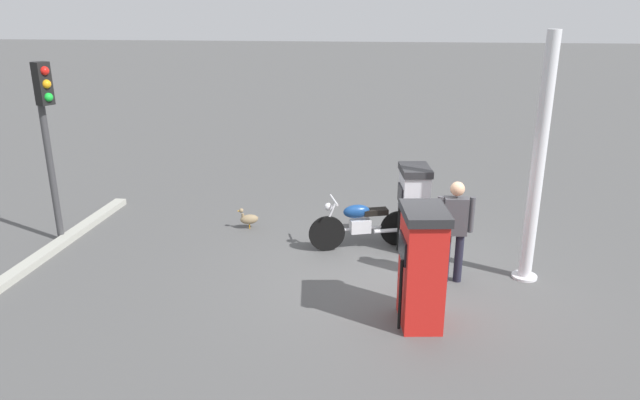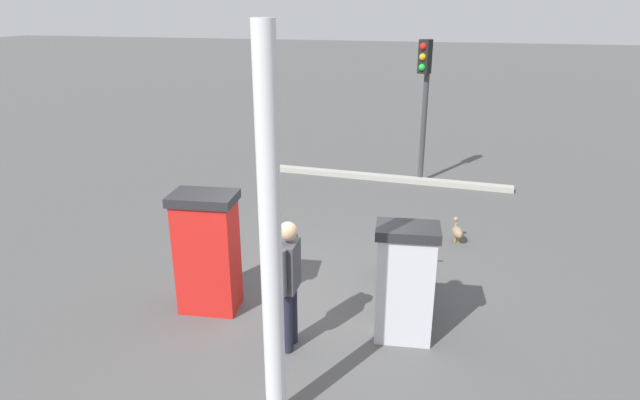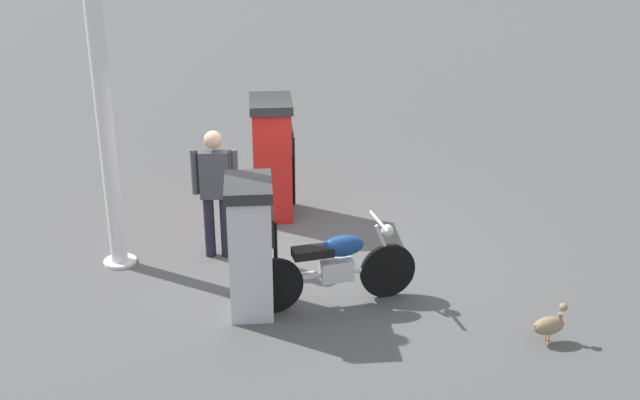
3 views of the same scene
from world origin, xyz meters
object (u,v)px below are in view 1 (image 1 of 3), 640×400
motorcycle_near_pump (361,223)px  attendant_person (455,225)px  fuel_pump_far (422,266)px  wandering_duck (249,219)px  fuel_pump_near (413,207)px  canopy_support_pole (538,167)px  roadside_traffic_light (46,121)px

motorcycle_near_pump → attendant_person: size_ratio=1.15×
motorcycle_near_pump → attendant_person: (-1.48, 1.15, 0.45)m
fuel_pump_far → wandering_duck: bearing=-45.8°
fuel_pump_near → canopy_support_pole: size_ratio=0.39×
attendant_person → canopy_support_pole: (-1.19, -0.25, 0.90)m
motorcycle_near_pump → roadside_traffic_light: (5.47, 0.27, 1.76)m
fuel_pump_far → attendant_person: fuel_pump_far is taller
wandering_duck → canopy_support_pole: size_ratio=0.11×
fuel_pump_near → fuel_pump_far: bearing=90.0°
fuel_pump_near → wandering_duck: fuel_pump_near is taller
fuel_pump_far → motorcycle_near_pump: (0.91, -2.49, -0.36)m
wandering_duck → fuel_pump_near: bearing=169.5°
motorcycle_near_pump → fuel_pump_near: bearing=-171.5°
fuel_pump_near → canopy_support_pole: (-1.76, 1.04, 1.08)m
roadside_traffic_light → canopy_support_pole: 8.17m
roadside_traffic_light → fuel_pump_far: bearing=160.8°
motorcycle_near_pump → wandering_duck: size_ratio=4.40×
attendant_person → wandering_duck: size_ratio=3.85×
roadside_traffic_light → canopy_support_pole: (-8.14, 0.63, -0.40)m
fuel_pump_near → wandering_duck: (3.11, -0.58, -0.56)m
attendant_person → canopy_support_pole: canopy_support_pole is taller
roadside_traffic_light → wandering_duck: bearing=-163.2°
fuel_pump_far → motorcycle_near_pump: 2.67m
fuel_pump_near → fuel_pump_far: 2.63m
fuel_pump_far → roadside_traffic_light: 6.90m
motorcycle_near_pump → wandering_duck: motorcycle_near_pump is taller
attendant_person → wandering_duck: 4.19m
fuel_pump_near → motorcycle_near_pump: size_ratio=0.80×
wandering_duck → roadside_traffic_light: roadside_traffic_light is taller
attendant_person → roadside_traffic_light: roadside_traffic_light is taller
fuel_pump_far → roadside_traffic_light: (6.38, -2.22, 1.40)m
motorcycle_near_pump → roadside_traffic_light: size_ratio=0.58×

